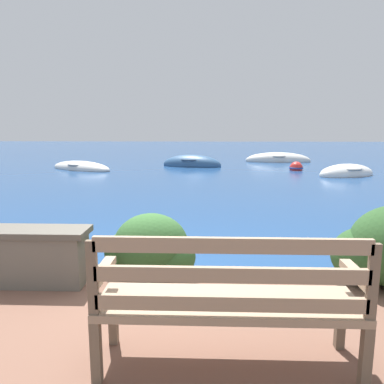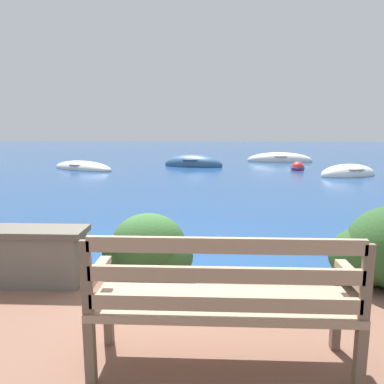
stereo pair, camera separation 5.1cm
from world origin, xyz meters
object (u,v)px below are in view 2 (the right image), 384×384
Objects in this scene: rowboat_outer at (280,160)px; mooring_buoy at (298,168)px; park_bench at (223,298)px; rowboat_nearest at (348,174)px; rowboat_mid at (83,168)px; rowboat_far at (193,165)px.

mooring_buoy is at bearing 94.51° from rowboat_outer.
rowboat_outer is at bearing 90.86° from mooring_buoy.
rowboat_outer is (3.48, 16.72, -0.64)m from park_bench.
rowboat_nearest is 4.29× the size of mooring_buoy.
rowboat_outer is at bearing 53.19° from rowboat_mid.
rowboat_outer reaches higher than rowboat_mid.
rowboat_nearest is 0.76× the size of rowboat_mid.
rowboat_outer is at bearing 83.63° from rowboat_nearest.
rowboat_nearest reaches higher than mooring_buoy.
rowboat_far reaches higher than rowboat_mid.
mooring_buoy is at bearing 79.32° from park_bench.
rowboat_mid is (-5.29, 13.01, -0.65)m from park_bench.
rowboat_nearest is at bearing -51.11° from mooring_buoy.
park_bench reaches higher than rowboat_mid.
rowboat_outer is (4.24, 2.30, -0.01)m from rowboat_far.
rowboat_far is 4.83m from rowboat_outer.
rowboat_mid is 4.74m from rowboat_far.
rowboat_nearest is 5.54m from rowboat_outer.
park_bench is 13.58m from mooring_buoy.
park_bench is 14.46m from rowboat_far.
rowboat_outer is (-1.44, 5.35, 0.00)m from rowboat_nearest.
rowboat_outer reaches higher than rowboat_nearest.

